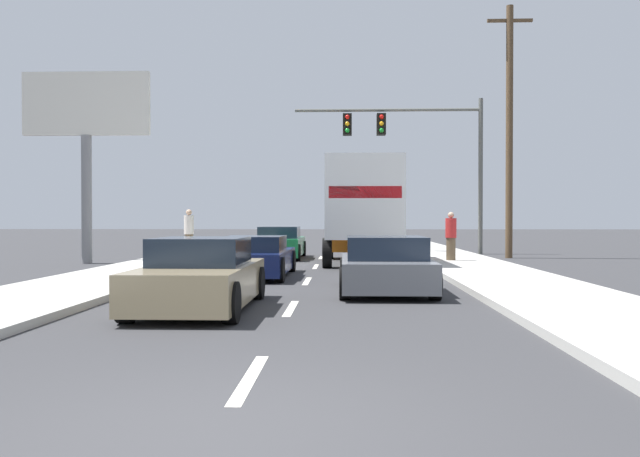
% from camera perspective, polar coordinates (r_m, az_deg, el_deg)
% --- Properties ---
extents(ground_plane, '(140.00, 140.00, 0.00)m').
position_cam_1_polar(ground_plane, '(29.81, 0.32, -2.19)').
color(ground_plane, '#333335').
extents(sidewalk_right, '(2.89, 80.00, 0.14)m').
position_cam_1_polar(sidewalk_right, '(25.13, 11.43, -2.61)').
color(sidewalk_right, '#B2AFA8').
rests_on(sidewalk_right, ground_plane).
extents(sidewalk_left, '(2.89, 80.00, 0.14)m').
position_cam_1_polar(sidewalk_left, '(25.49, -11.35, -2.56)').
color(sidewalk_left, '#B2AFA8').
rests_on(sidewalk_left, ground_plane).
extents(lane_markings, '(0.14, 52.00, 0.01)m').
position_cam_1_polar(lane_markings, '(26.42, 0.09, -2.57)').
color(lane_markings, silver).
rests_on(lane_markings, ground_plane).
extents(car_green, '(1.83, 4.39, 1.27)m').
position_cam_1_polar(car_green, '(25.86, -3.52, -1.37)').
color(car_green, '#196B38').
rests_on(car_green, ground_plane).
extents(car_navy, '(1.87, 4.45, 1.12)m').
position_cam_1_polar(car_navy, '(17.76, -5.63, -2.57)').
color(car_navy, '#141E4C').
rests_on(car_navy, ground_plane).
extents(car_tan, '(1.82, 4.11, 1.25)m').
position_cam_1_polar(car_tan, '(11.49, -10.45, -4.23)').
color(car_tan, tan).
rests_on(car_tan, ground_plane).
extents(box_truck, '(2.65, 7.42, 3.54)m').
position_cam_1_polar(box_truck, '(22.77, 3.63, 1.98)').
color(box_truck, white).
rests_on(box_truck, ground_plane).
extents(car_gray, '(1.96, 4.01, 1.20)m').
position_cam_1_polar(car_gray, '(14.07, 5.76, -3.32)').
color(car_gray, slate).
rests_on(car_gray, ground_plane).
extents(traffic_signal_mast, '(8.46, 0.69, 6.99)m').
position_cam_1_polar(traffic_signal_mast, '(29.73, 7.37, 7.92)').
color(traffic_signal_mast, '#595B56').
rests_on(traffic_signal_mast, ground_plane).
extents(utility_pole_mid, '(1.80, 0.28, 10.14)m').
position_cam_1_polar(utility_pole_mid, '(27.43, 16.31, 8.42)').
color(utility_pole_mid, brown).
rests_on(utility_pole_mid, ground_plane).
extents(roadside_billboard, '(4.53, 0.36, 6.76)m').
position_cam_1_polar(roadside_billboard, '(24.59, -19.86, 8.53)').
color(roadside_billboard, slate).
rests_on(roadside_billboard, ground_plane).
extents(pedestrian_near_corner, '(0.38, 0.38, 1.81)m').
position_cam_1_polar(pedestrian_near_corner, '(25.88, -11.44, -0.35)').
color(pedestrian_near_corner, brown).
rests_on(pedestrian_near_corner, sidewalk_left).
extents(pedestrian_mid_block, '(0.38, 0.38, 1.68)m').
position_cam_1_polar(pedestrian_mid_block, '(23.05, 11.43, -0.67)').
color(pedestrian_mid_block, brown).
rests_on(pedestrian_mid_block, sidewalk_right).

